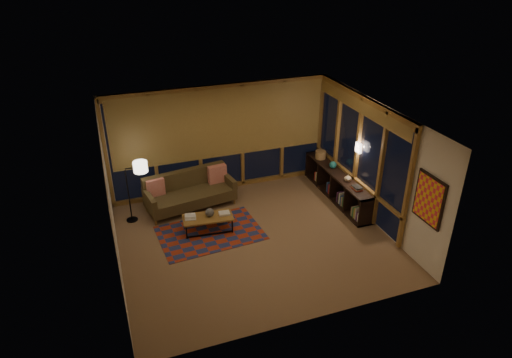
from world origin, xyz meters
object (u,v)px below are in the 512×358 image
object	(u,v)px
coffee_table	(208,224)
bookshelf	(337,185)
sofa	(190,192)
floor_lamp	(128,193)

from	to	relation	value
coffee_table	bookshelf	xyz separation A→B (m)	(3.33, 0.36, 0.16)
sofa	bookshelf	world-z (taller)	sofa
floor_lamp	bookshelf	xyz separation A→B (m)	(4.85, -0.65, -0.37)
floor_lamp	sofa	bearing A→B (deg)	4.54
sofa	floor_lamp	bearing A→B (deg)	174.86
bookshelf	floor_lamp	bearing A→B (deg)	172.38
sofa	bookshelf	distance (m)	3.54
sofa	floor_lamp	world-z (taller)	floor_lamp
coffee_table	sofa	bearing A→B (deg)	102.72
floor_lamp	coffee_table	bearing A→B (deg)	-33.01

